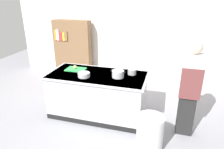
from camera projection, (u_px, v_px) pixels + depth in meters
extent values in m
plane|color=gray|center=(98.00, 113.00, 4.38)|extent=(10.00, 10.00, 0.00)
cube|color=silver|center=(122.00, 28.00, 5.70)|extent=(6.40, 0.12, 3.00)
cube|color=#B7BABF|center=(98.00, 95.00, 4.21)|extent=(1.90, 0.90, 0.90)
cube|color=#B7BABF|center=(97.00, 75.00, 4.05)|extent=(1.98, 0.98, 0.03)
cube|color=black|center=(90.00, 123.00, 3.95)|extent=(1.90, 0.01, 0.10)
cube|color=green|center=(76.00, 69.00, 4.29)|extent=(0.40, 0.28, 0.02)
sphere|color=tan|center=(75.00, 67.00, 4.27)|extent=(0.08, 0.08, 0.08)
cylinder|color=#B7BABF|center=(118.00, 74.00, 3.89)|extent=(0.23, 0.23, 0.14)
cube|color=black|center=(111.00, 71.00, 3.91)|extent=(0.04, 0.02, 0.01)
cube|color=black|center=(125.00, 72.00, 3.84)|extent=(0.04, 0.02, 0.01)
cylinder|color=#99999E|center=(132.00, 72.00, 4.04)|extent=(0.17, 0.17, 0.11)
cube|color=black|center=(127.00, 69.00, 4.05)|extent=(0.04, 0.02, 0.01)
cube|color=black|center=(137.00, 70.00, 4.00)|extent=(0.04, 0.02, 0.01)
cylinder|color=#B7BABF|center=(84.00, 75.00, 3.92)|extent=(0.23, 0.23, 0.09)
cylinder|color=silver|center=(150.00, 133.00, 3.29)|extent=(0.43, 0.43, 0.60)
cube|color=black|center=(186.00, 111.00, 3.63)|extent=(0.28, 0.20, 0.90)
cube|color=silver|center=(192.00, 72.00, 3.35)|extent=(0.38, 0.24, 0.60)
sphere|color=beige|center=(196.00, 47.00, 3.20)|extent=(0.22, 0.22, 0.22)
cube|color=brown|center=(191.00, 85.00, 3.31)|extent=(0.34, 0.02, 0.54)
cube|color=brown|center=(73.00, 50.00, 6.03)|extent=(1.10, 0.28, 1.70)
cube|color=orange|center=(55.00, 35.00, 5.85)|extent=(0.05, 0.03, 0.29)
cube|color=white|center=(58.00, 35.00, 5.82)|extent=(0.08, 0.03, 0.30)
cube|color=red|center=(61.00, 37.00, 5.81)|extent=(0.09, 0.03, 0.23)
cube|color=yellow|center=(64.00, 37.00, 5.79)|extent=(0.06, 0.03, 0.23)
cube|color=brown|center=(66.00, 36.00, 5.76)|extent=(0.07, 0.03, 0.27)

